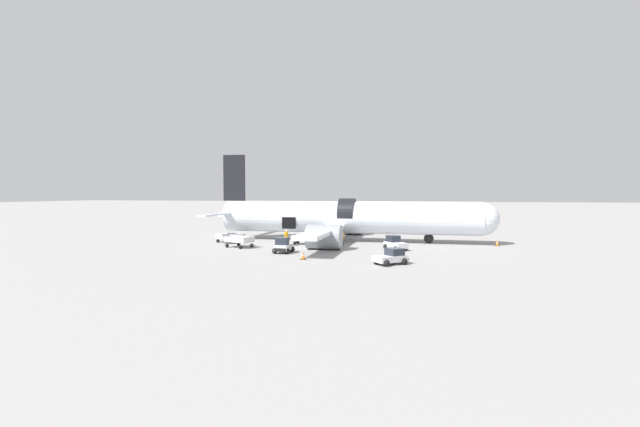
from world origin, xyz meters
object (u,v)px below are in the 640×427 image
object	(u,v)px
baggage_tug_mid	(391,257)
baggage_tug_rear	(395,244)
baggage_cart_queued	(241,242)
ground_crew_supervisor	(332,238)
airplane	(344,218)
baggage_cart_loading	(306,239)
ground_crew_loader_a	(342,237)
suitcase_on_tarmac_upright	(284,241)
ground_crew_driver	(327,237)
ground_crew_loader_b	(286,238)
baggage_tug_lead	(283,246)
baggage_cart_empty	(231,238)

from	to	relation	value
baggage_tug_mid	baggage_tug_rear	size ratio (longest dim) A/B	1.02
baggage_cart_queued	ground_crew_supervisor	world-z (taller)	ground_crew_supervisor
airplane	baggage_cart_loading	size ratio (longest dim) A/B	9.22
ground_crew_loader_a	ground_crew_supervisor	xyz separation A→B (m)	(-0.79, -1.51, 0.05)
ground_crew_supervisor	suitcase_on_tarmac_upright	bearing A→B (deg)	173.26
baggage_tug_mid	ground_crew_supervisor	bearing A→B (deg)	124.34
ground_crew_supervisor	suitcase_on_tarmac_upright	distance (m)	5.84
baggage_cart_queued	ground_crew_driver	bearing A→B (deg)	30.63
baggage_tug_rear	suitcase_on_tarmac_upright	size ratio (longest dim) A/B	3.69
baggage_tug_mid	ground_crew_supervisor	distance (m)	12.44
airplane	ground_crew_loader_b	world-z (taller)	airplane
baggage_tug_lead	ground_crew_loader_a	size ratio (longest dim) A/B	1.42
baggage_tug_rear	baggage_cart_loading	size ratio (longest dim) A/B	0.77
baggage_tug_lead	baggage_cart_loading	distance (m)	7.08
ground_crew_loader_a	baggage_tug_mid	bearing A→B (deg)	-62.14
ground_crew_loader_b	ground_crew_driver	size ratio (longest dim) A/B	1.19
airplane	suitcase_on_tarmac_upright	world-z (taller)	airplane
baggage_tug_lead	baggage_tug_rear	distance (m)	11.46
baggage_cart_loading	ground_crew_driver	world-z (taller)	ground_crew_driver
baggage_cart_queued	airplane	bearing A→B (deg)	41.68
airplane	ground_crew_loader_a	world-z (taller)	airplane
baggage_cart_loading	suitcase_on_tarmac_upright	distance (m)	2.50
baggage_tug_rear	airplane	bearing A→B (deg)	134.14
baggage_cart_queued	suitcase_on_tarmac_upright	size ratio (longest dim) A/B	4.84
airplane	baggage_cart_empty	xyz separation A→B (m)	(-12.65, -4.53, -2.25)
baggage_cart_queued	ground_crew_loader_a	distance (m)	11.15
airplane	baggage_cart_queued	world-z (taller)	airplane
suitcase_on_tarmac_upright	ground_crew_supervisor	bearing A→B (deg)	-6.74
airplane	ground_crew_loader_b	xyz separation A→B (m)	(-5.15, -6.60, -1.82)
baggage_cart_loading	ground_crew_loader_b	xyz separation A→B (m)	(-1.57, -2.21, 0.37)
baggage_tug_rear	baggage_cart_loading	distance (m)	10.36
baggage_tug_mid	baggage_tug_rear	xyz separation A→B (m)	(-0.24, 9.05, 0.04)
airplane	ground_crew_loader_a	xyz separation A→B (m)	(0.53, -4.00, -1.91)
ground_crew_loader_b	ground_crew_driver	world-z (taller)	ground_crew_loader_b
baggage_cart_empty	ground_crew_loader_b	world-z (taller)	ground_crew_loader_b
suitcase_on_tarmac_upright	ground_crew_loader_a	bearing A→B (deg)	7.19
baggage_cart_empty	suitcase_on_tarmac_upright	world-z (taller)	baggage_cart_empty
ground_crew_loader_a	suitcase_on_tarmac_upright	bearing A→B (deg)	-172.81
baggage_cart_loading	ground_crew_supervisor	size ratio (longest dim) A/B	2.16
ground_crew_driver	suitcase_on_tarmac_upright	bearing A→B (deg)	-165.99
baggage_cart_queued	ground_crew_driver	distance (m)	9.66
baggage_cart_loading	baggage_tug_mid	bearing A→B (deg)	-47.76
baggage_cart_loading	suitcase_on_tarmac_upright	bearing A→B (deg)	-169.87
ground_crew_driver	ground_crew_supervisor	world-z (taller)	ground_crew_supervisor
baggage_tug_rear	ground_crew_driver	world-z (taller)	ground_crew_driver
airplane	ground_crew_loader_a	distance (m)	4.46
ground_crew_loader_b	suitcase_on_tarmac_upright	distance (m)	2.07
baggage_tug_lead	baggage_tug_rear	xyz separation A→B (m)	(10.43, 4.74, -0.02)
ground_crew_loader_b	suitcase_on_tarmac_upright	size ratio (longest dim) A/B	2.33
baggage_cart_queued	ground_crew_supervisor	size ratio (longest dim) A/B	2.17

